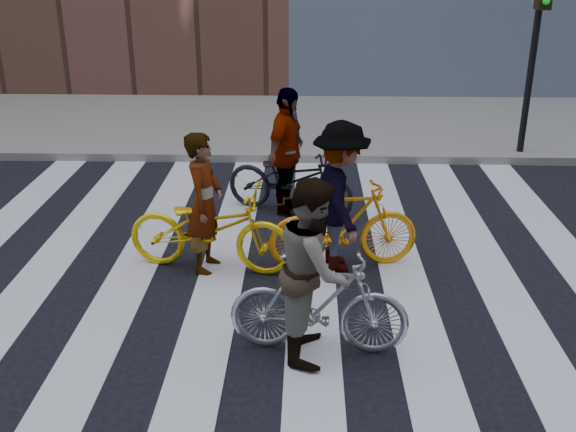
{
  "coord_description": "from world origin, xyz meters",
  "views": [
    {
      "loc": [
        0.47,
        -6.66,
        3.78
      ],
      "look_at": [
        0.26,
        0.3,
        0.91
      ],
      "focal_mm": 42.0,
      "sensor_mm": 36.0,
      "label": 1
    }
  ],
  "objects_px": {
    "rider_left": "(205,203)",
    "bike_yellow_right": "(344,226)",
    "rider_right": "(340,197)",
    "bike_yellow_left": "(210,229)",
    "traffic_signal": "(537,33)",
    "rider_mid": "(314,269)",
    "bike_silver_mid": "(319,304)",
    "bike_dark_rear": "(290,180)",
    "rider_rear": "(287,152)"
  },
  "relations": [
    {
      "from": "bike_yellow_left",
      "to": "rider_mid",
      "type": "xyz_separation_m",
      "value": [
        1.25,
        -1.75,
        0.36
      ]
    },
    {
      "from": "bike_dark_rear",
      "to": "rider_mid",
      "type": "distance_m",
      "value": 3.65
    },
    {
      "from": "bike_silver_mid",
      "to": "traffic_signal",
      "type": "bearing_deg",
      "value": -26.79
    },
    {
      "from": "bike_yellow_right",
      "to": "rider_right",
      "type": "height_order",
      "value": "rider_right"
    },
    {
      "from": "bike_yellow_right",
      "to": "rider_mid",
      "type": "distance_m",
      "value": 1.92
    },
    {
      "from": "bike_silver_mid",
      "to": "rider_right",
      "type": "height_order",
      "value": "rider_right"
    },
    {
      "from": "bike_silver_mid",
      "to": "rider_left",
      "type": "height_order",
      "value": "rider_left"
    },
    {
      "from": "bike_yellow_right",
      "to": "rider_rear",
      "type": "distance_m",
      "value": 1.96
    },
    {
      "from": "bike_silver_mid",
      "to": "bike_dark_rear",
      "type": "relative_size",
      "value": 0.88
    },
    {
      "from": "rider_right",
      "to": "bike_yellow_left",
      "type": "bearing_deg",
      "value": 84.83
    },
    {
      "from": "traffic_signal",
      "to": "bike_silver_mid",
      "type": "relative_size",
      "value": 1.91
    },
    {
      "from": "bike_dark_rear",
      "to": "bike_yellow_left",
      "type": "bearing_deg",
      "value": 174.53
    },
    {
      "from": "rider_left",
      "to": "bike_yellow_right",
      "type": "bearing_deg",
      "value": -76.8
    },
    {
      "from": "rider_mid",
      "to": "rider_right",
      "type": "xyz_separation_m",
      "value": [
        0.32,
        1.85,
        0.02
      ]
    },
    {
      "from": "bike_yellow_right",
      "to": "bike_dark_rear",
      "type": "xyz_separation_m",
      "value": [
        -0.7,
        1.77,
        -0.04
      ]
    },
    {
      "from": "traffic_signal",
      "to": "bike_yellow_right",
      "type": "relative_size",
      "value": 1.81
    },
    {
      "from": "rider_rear",
      "to": "bike_yellow_left",
      "type": "bearing_deg",
      "value": 175.78
    },
    {
      "from": "rider_left",
      "to": "rider_right",
      "type": "height_order",
      "value": "rider_right"
    },
    {
      "from": "bike_silver_mid",
      "to": "rider_left",
      "type": "distance_m",
      "value": 2.24
    },
    {
      "from": "bike_dark_rear",
      "to": "rider_rear",
      "type": "height_order",
      "value": "rider_rear"
    },
    {
      "from": "bike_yellow_right",
      "to": "rider_rear",
      "type": "xyz_separation_m",
      "value": [
        -0.75,
        1.77,
        0.38
      ]
    },
    {
      "from": "rider_left",
      "to": "rider_rear",
      "type": "xyz_separation_m",
      "value": [
        0.92,
        1.87,
        0.07
      ]
    },
    {
      "from": "bike_silver_mid",
      "to": "rider_left",
      "type": "xyz_separation_m",
      "value": [
        -1.35,
        1.75,
        0.34
      ]
    },
    {
      "from": "bike_yellow_left",
      "to": "rider_rear",
      "type": "height_order",
      "value": "rider_rear"
    },
    {
      "from": "bike_yellow_left",
      "to": "rider_left",
      "type": "height_order",
      "value": "rider_left"
    },
    {
      "from": "rider_right",
      "to": "rider_rear",
      "type": "relative_size",
      "value": 0.99
    },
    {
      "from": "bike_silver_mid",
      "to": "bike_yellow_right",
      "type": "bearing_deg",
      "value": -5.64
    },
    {
      "from": "bike_silver_mid",
      "to": "bike_yellow_right",
      "type": "relative_size",
      "value": 0.95
    },
    {
      "from": "rider_mid",
      "to": "rider_right",
      "type": "distance_m",
      "value": 1.88
    },
    {
      "from": "traffic_signal",
      "to": "rider_mid",
      "type": "distance_m",
      "value": 7.51
    },
    {
      "from": "rider_mid",
      "to": "rider_right",
      "type": "relative_size",
      "value": 0.97
    },
    {
      "from": "rider_right",
      "to": "rider_rear",
      "type": "distance_m",
      "value": 1.9
    },
    {
      "from": "bike_dark_rear",
      "to": "bike_yellow_right",
      "type": "bearing_deg",
      "value": -137.65
    },
    {
      "from": "traffic_signal",
      "to": "rider_mid",
      "type": "height_order",
      "value": "traffic_signal"
    },
    {
      "from": "bike_yellow_right",
      "to": "rider_mid",
      "type": "xyz_separation_m",
      "value": [
        -0.37,
        -1.85,
        0.35
      ]
    },
    {
      "from": "bike_yellow_left",
      "to": "bike_dark_rear",
      "type": "bearing_deg",
      "value": -16.43
    },
    {
      "from": "rider_rear",
      "to": "bike_dark_rear",
      "type": "bearing_deg",
      "value": -69.25
    },
    {
      "from": "bike_yellow_left",
      "to": "rider_right",
      "type": "bearing_deg",
      "value": -76.59
    },
    {
      "from": "bike_yellow_right",
      "to": "rider_rear",
      "type": "height_order",
      "value": "rider_rear"
    },
    {
      "from": "traffic_signal",
      "to": "bike_dark_rear",
      "type": "relative_size",
      "value": 1.69
    },
    {
      "from": "bike_silver_mid",
      "to": "rider_rear",
      "type": "bearing_deg",
      "value": 11.0
    },
    {
      "from": "bike_dark_rear",
      "to": "rider_mid",
      "type": "height_order",
      "value": "rider_mid"
    },
    {
      "from": "bike_yellow_left",
      "to": "bike_silver_mid",
      "type": "bearing_deg",
      "value": -133.74
    },
    {
      "from": "bike_silver_mid",
      "to": "bike_yellow_right",
      "type": "distance_m",
      "value": 1.88
    },
    {
      "from": "bike_yellow_left",
      "to": "traffic_signal",
      "type": "bearing_deg",
      "value": -38.44
    },
    {
      "from": "rider_rear",
      "to": "rider_mid",
      "type": "bearing_deg",
      "value": -153.32
    },
    {
      "from": "bike_silver_mid",
      "to": "bike_dark_rear",
      "type": "distance_m",
      "value": 3.64
    },
    {
      "from": "rider_left",
      "to": "rider_rear",
      "type": "bearing_deg",
      "value": -16.43
    },
    {
      "from": "rider_left",
      "to": "bike_silver_mid",
      "type": "bearing_deg",
      "value": -132.7
    },
    {
      "from": "rider_left",
      "to": "rider_mid",
      "type": "height_order",
      "value": "rider_mid"
    }
  ]
}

